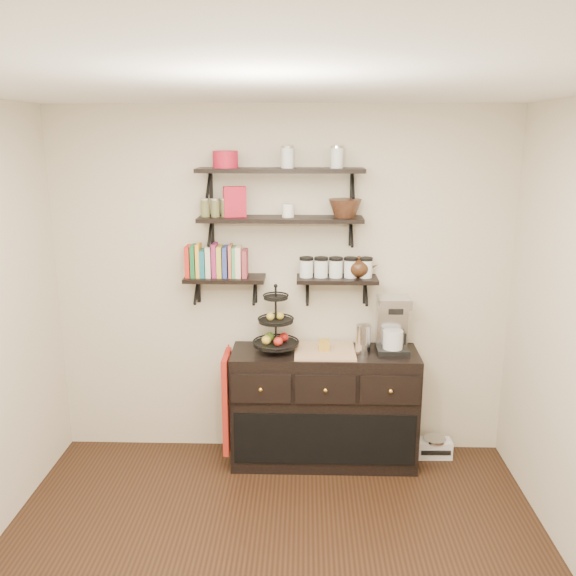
% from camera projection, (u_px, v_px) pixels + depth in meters
% --- Properties ---
extents(ceiling, '(3.50, 3.50, 0.02)m').
position_uv_depth(ceiling, '(265.00, 83.00, 2.67)').
color(ceiling, white).
rests_on(ceiling, back_wall).
extents(back_wall, '(3.50, 0.02, 2.70)m').
position_uv_depth(back_wall, '(281.00, 286.00, 4.69)').
color(back_wall, beige).
rests_on(back_wall, ground).
extents(shelf_top, '(1.20, 0.27, 0.23)m').
position_uv_depth(shelf_top, '(280.00, 171.00, 4.35)').
color(shelf_top, black).
rests_on(shelf_top, back_wall).
extents(shelf_mid, '(1.20, 0.27, 0.23)m').
position_uv_depth(shelf_mid, '(281.00, 219.00, 4.44)').
color(shelf_mid, black).
rests_on(shelf_mid, back_wall).
extents(shelf_low_left, '(0.60, 0.25, 0.23)m').
position_uv_depth(shelf_low_left, '(225.00, 279.00, 4.57)').
color(shelf_low_left, black).
rests_on(shelf_low_left, back_wall).
extents(shelf_low_right, '(0.60, 0.25, 0.23)m').
position_uv_depth(shelf_low_right, '(337.00, 280.00, 4.55)').
color(shelf_low_right, black).
rests_on(shelf_low_right, back_wall).
extents(cookbooks, '(0.43, 0.15, 0.26)m').
position_uv_depth(cookbooks, '(217.00, 261.00, 4.54)').
color(cookbooks, red).
rests_on(cookbooks, shelf_low_left).
extents(glass_canisters, '(0.54, 0.10, 0.13)m').
position_uv_depth(glass_canisters, '(336.00, 269.00, 4.52)').
color(glass_canisters, silver).
rests_on(glass_canisters, shelf_low_right).
extents(sideboard, '(1.40, 0.50, 0.92)m').
position_uv_depth(sideboard, '(324.00, 407.00, 4.67)').
color(sideboard, black).
rests_on(sideboard, floor).
extents(fruit_stand, '(0.34, 0.34, 0.50)m').
position_uv_depth(fruit_stand, '(276.00, 329.00, 4.54)').
color(fruit_stand, black).
rests_on(fruit_stand, sideboard).
extents(candle, '(0.08, 0.08, 0.08)m').
position_uv_depth(candle, '(324.00, 345.00, 4.55)').
color(candle, '#A37C25').
rests_on(candle, sideboard).
extents(coffee_maker, '(0.24, 0.23, 0.43)m').
position_uv_depth(coffee_maker, '(392.00, 325.00, 4.53)').
color(coffee_maker, black).
rests_on(coffee_maker, sideboard).
extents(thermal_carafe, '(0.11, 0.11, 0.22)m').
position_uv_depth(thermal_carafe, '(363.00, 339.00, 4.51)').
color(thermal_carafe, silver).
rests_on(thermal_carafe, sideboard).
extents(apron, '(0.04, 0.32, 0.75)m').
position_uv_depth(apron, '(227.00, 401.00, 4.58)').
color(apron, maroon).
rests_on(apron, sideboard).
extents(radio, '(0.27, 0.18, 0.16)m').
position_uv_depth(radio, '(434.00, 447.00, 4.82)').
color(radio, silver).
rests_on(radio, floor).
extents(recipe_box, '(0.17, 0.10, 0.22)m').
position_uv_depth(recipe_box, '(235.00, 202.00, 4.41)').
color(recipe_box, '#B4142C').
rests_on(recipe_box, shelf_mid).
extents(walnut_bowl, '(0.24, 0.24, 0.13)m').
position_uv_depth(walnut_bowl, '(345.00, 208.00, 4.40)').
color(walnut_bowl, black).
rests_on(walnut_bowl, shelf_mid).
extents(ramekins, '(0.09, 0.09, 0.10)m').
position_uv_depth(ramekins, '(288.00, 210.00, 4.41)').
color(ramekins, white).
rests_on(ramekins, shelf_mid).
extents(teapot, '(0.24, 0.19, 0.16)m').
position_uv_depth(teapot, '(359.00, 266.00, 4.52)').
color(teapot, '#382010').
rests_on(teapot, shelf_low_right).
extents(red_pot, '(0.18, 0.18, 0.12)m').
position_uv_depth(red_pot, '(225.00, 159.00, 4.34)').
color(red_pot, '#B4142C').
rests_on(red_pot, shelf_top).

